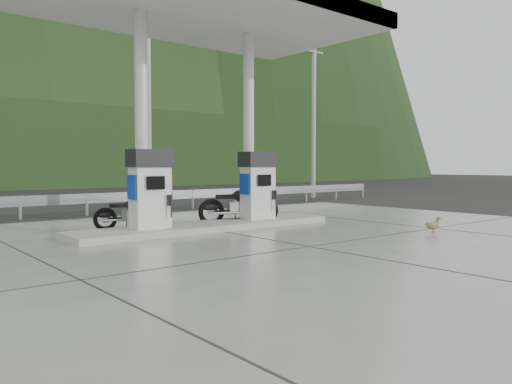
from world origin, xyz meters
TOP-DOWN VIEW (x-y plane):
  - ground at (0.00, 0.00)m, footprint 160.00×160.00m
  - forecourt_apron at (0.00, 0.00)m, footprint 18.00×14.00m
  - pump_island at (0.00, 2.50)m, footprint 7.00×1.40m
  - gas_pump_left at (-1.60, 2.50)m, footprint 0.95×0.55m
  - gas_pump_right at (1.60, 2.50)m, footprint 0.95×0.55m
  - canopy_column_left at (-1.60, 2.90)m, footprint 0.30×0.30m
  - canopy_column_right at (1.60, 2.90)m, footprint 0.30×0.30m
  - canopy_roof at (0.00, 2.50)m, footprint 8.50×5.00m
  - guardrail at (0.00, 8.00)m, footprint 26.00×0.16m
  - road at (0.00, 11.50)m, footprint 60.00×7.00m
  - utility_pole_b at (2.00, 9.50)m, footprint 0.22×0.22m
  - utility_pole_c at (11.00, 9.50)m, footprint 0.22×0.22m
  - motorcycle_left at (-1.50, 3.70)m, footprint 1.79×0.99m
  - motorcycle_right at (1.29, 2.91)m, footprint 2.23×1.36m
  - duck at (3.76, -1.41)m, footprint 0.46×0.23m

SIDE VIEW (x-z plane):
  - ground at x=0.00m, z-range 0.00..0.00m
  - road at x=0.00m, z-range 0.00..0.01m
  - forecourt_apron at x=0.00m, z-range 0.00..0.02m
  - pump_island at x=0.00m, z-range 0.02..0.17m
  - duck at x=3.76m, z-range 0.02..0.34m
  - motorcycle_left at x=-1.50m, z-range 0.02..0.83m
  - motorcycle_right at x=1.29m, z-range 0.02..1.03m
  - guardrail at x=0.00m, z-range 0.00..1.42m
  - gas_pump_left at x=-1.60m, z-range 0.17..1.97m
  - gas_pump_right at x=1.60m, z-range 0.17..1.97m
  - canopy_column_left at x=-1.60m, z-range 0.17..5.17m
  - canopy_column_right at x=1.60m, z-range 0.17..5.17m
  - utility_pole_b at x=2.00m, z-range 0.00..8.00m
  - utility_pole_c at x=11.00m, z-range 0.00..8.00m
  - canopy_roof at x=0.00m, z-range 5.17..5.57m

